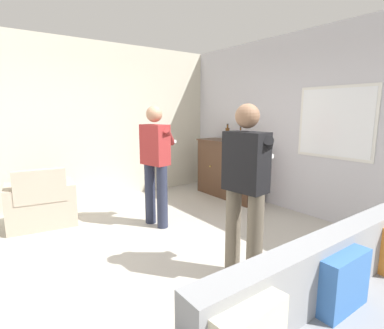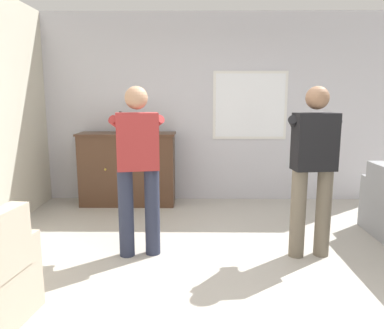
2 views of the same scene
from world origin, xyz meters
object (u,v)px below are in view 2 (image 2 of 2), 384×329
sideboard_cabinet (128,169)px  person_standing_left (138,163)px  person_standing_right (313,164)px  bottle_liquor_amber (146,126)px  bottle_wine_green (121,124)px

sideboard_cabinet → person_standing_left: 1.90m
person_standing_right → bottle_liquor_amber: bearing=136.1°
sideboard_cabinet → bottle_wine_green: bottle_wine_green is taller
person_standing_left → bottle_liquor_amber: bearing=95.0°
bottle_liquor_amber → sideboard_cabinet: bearing=176.9°
person_standing_right → sideboard_cabinet: bearing=139.9°
bottle_wine_green → person_standing_right: person_standing_right is taller
sideboard_cabinet → person_standing_left: size_ratio=0.84×
sideboard_cabinet → bottle_liquor_amber: size_ratio=5.12×
bottle_liquor_amber → person_standing_left: size_ratio=0.16×
bottle_wine_green → person_standing_right: 2.90m
bottle_wine_green → bottle_liquor_amber: size_ratio=1.13×
bottle_wine_green → person_standing_left: person_standing_left is taller
bottle_wine_green → sideboard_cabinet: bearing=-13.0°
bottle_wine_green → person_standing_left: 1.92m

